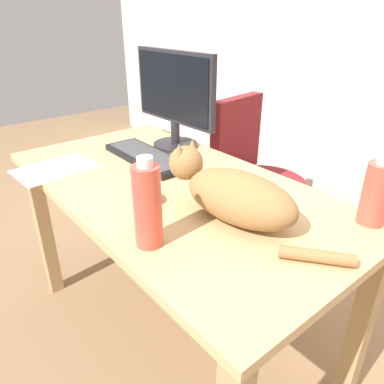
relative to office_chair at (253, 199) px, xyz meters
name	(u,v)px	position (x,y,z in m)	size (l,w,h in m)	color
ground_plane	(176,333)	(0.17, -0.66, -0.39)	(8.00, 8.00, 0.00)	#846647
desk	(173,210)	(0.17, -0.66, 0.24)	(1.38, 0.73, 0.74)	tan
office_chair	(253,199)	(0.00, 0.00, 0.00)	(0.48, 0.48, 0.91)	black
monitor	(174,96)	(-0.14, -0.41, 0.57)	(0.48, 0.20, 0.41)	#232328
keyboard	(147,157)	(-0.09, -0.60, 0.36)	(0.44, 0.15, 0.03)	black
cat	(234,193)	(0.48, -0.66, 0.43)	(0.61, 0.23, 0.20)	olive
computer_mouse	(149,195)	(0.22, -0.79, 0.37)	(0.11, 0.06, 0.04)	#333338
paper_sheet	(55,169)	(-0.23, -0.93, 0.35)	(0.21, 0.30, 0.00)	white
water_bottle	(147,206)	(0.44, -0.93, 0.46)	(0.07, 0.07, 0.25)	#D84C3D
spray_bottle	(377,193)	(0.75, -0.37, 0.44)	(0.08, 0.08, 0.21)	#D84C3D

